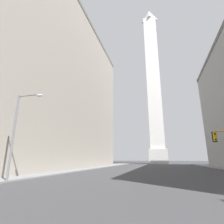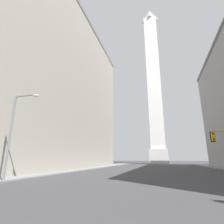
{
  "view_description": "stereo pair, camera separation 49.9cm",
  "coord_description": "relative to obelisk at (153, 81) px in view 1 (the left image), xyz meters",
  "views": [
    {
      "loc": [
        1.11,
        -0.79,
        2.0
      ],
      "look_at": [
        -14.3,
        55.47,
        17.7
      ],
      "focal_mm": 28.0,
      "sensor_mm": 36.0,
      "label": 1
    },
    {
      "loc": [
        1.59,
        -0.66,
        2.0
      ],
      "look_at": [
        -14.3,
        55.47,
        17.7
      ],
      "focal_mm": 28.0,
      "sensor_mm": 36.0,
      "label": 2
    }
  ],
  "objects": [
    {
      "name": "sidewalk_left",
      "position": [
        -14.52,
        -49.85,
        -37.66
      ],
      "size": [
        5.0,
        93.47,
        0.15
      ],
      "primitive_type": "cube",
      "color": "slate",
      "rests_on": "ground_plane"
    },
    {
      "name": "building_left",
      "position": [
        -25.18,
        -46.63,
        -18.83
      ],
      "size": [
        20.94,
        55.71,
        37.79
      ],
      "color": "gray",
      "rests_on": "ground_plane"
    },
    {
      "name": "obelisk",
      "position": [
        0.0,
        0.0,
        0.0
      ],
      "size": [
        7.51,
        7.51,
        78.46
      ],
      "color": "silver",
      "rests_on": "ground_plane"
    },
    {
      "name": "street_lamp",
      "position": [
        -11.79,
        -65.28,
        -32.72
      ],
      "size": [
        2.81,
        0.36,
        8.18
      ],
      "color": "slate",
      "rests_on": "ground_plane"
    }
  ]
}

